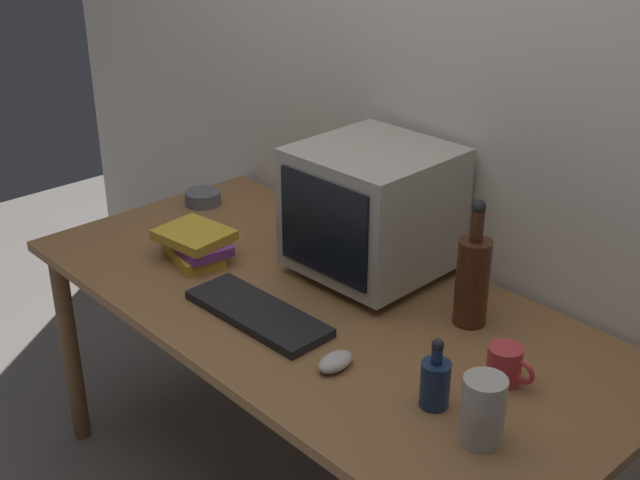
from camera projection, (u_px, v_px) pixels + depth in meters
The scene contains 11 objects.
back_wall at pixel (447, 80), 2.30m from camera, with size 4.00×0.08×2.50m, color silver.
desk at pixel (320, 325), 2.26m from camera, with size 1.76×0.83×0.74m.
crt_monitor at pixel (373, 210), 2.29m from camera, with size 0.39×0.40×0.37m.
keyboard at pixel (258, 313), 2.14m from camera, with size 0.42×0.15×0.02m, color black.
computer_mouse at pixel (335, 362), 1.93m from camera, with size 0.06×0.10×0.04m, color beige.
bottle_tall at pixel (473, 278), 2.07m from camera, with size 0.08×0.08×0.34m.
bottle_short at pixel (435, 381), 1.79m from camera, with size 0.07×0.07×0.17m.
book_stack at pixel (194, 243), 2.43m from camera, with size 0.25×0.19×0.09m.
mug at pixel (505, 365), 1.87m from camera, with size 0.12×0.08×0.09m.
cd_spindle at pixel (203, 198), 2.81m from camera, with size 0.12×0.12×0.04m, color #595B66.
metal_canister at pixel (483, 410), 1.67m from camera, with size 0.09×0.09×0.15m, color #B7B2A8.
Camera 1 is at (1.43, -1.31, 1.84)m, focal length 46.82 mm.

